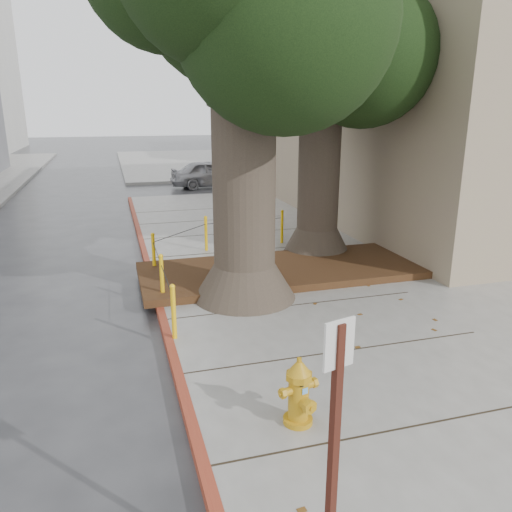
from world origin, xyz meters
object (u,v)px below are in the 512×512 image
(signpost, at_px, (333,461))
(car_red, at_px, (367,167))
(fire_hydrant, at_px, (299,392))
(car_silver, at_px, (211,174))

(signpost, height_order, car_red, signpost)
(car_red, bearing_deg, signpost, 147.82)
(fire_hydrant, height_order, signpost, signpost)
(fire_hydrant, bearing_deg, car_silver, 66.40)
(fire_hydrant, relative_size, car_red, 0.24)
(signpost, distance_m, car_silver, 22.39)
(fire_hydrant, xyz_separation_m, car_silver, (2.91, 19.81, 0.11))
(fire_hydrant, distance_m, car_silver, 20.02)
(fire_hydrant, xyz_separation_m, car_red, (12.25, 21.16, 0.01))
(signpost, distance_m, car_red, 26.77)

